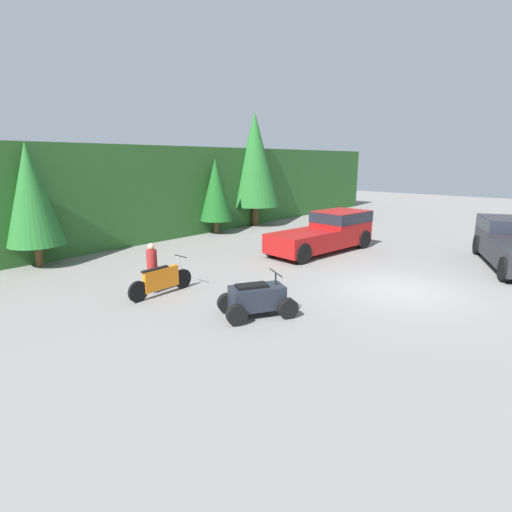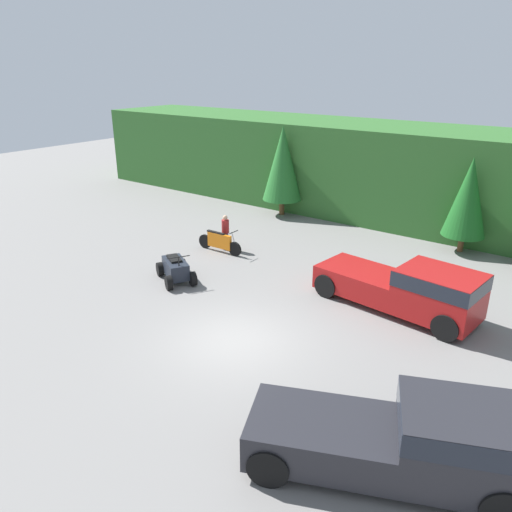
% 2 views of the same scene
% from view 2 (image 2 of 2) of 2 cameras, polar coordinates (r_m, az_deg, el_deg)
% --- Properties ---
extents(ground_plane, '(80.00, 80.00, 0.00)m').
position_cam_2_polar(ground_plane, '(16.06, -2.32, -9.60)').
color(ground_plane, slate).
extents(hillside_backdrop, '(44.00, 6.00, 5.03)m').
position_cam_2_polar(hillside_backdrop, '(28.63, 18.41, 8.67)').
color(hillside_backdrop, '#2D6028').
rests_on(hillside_backdrop, ground_plane).
extents(tree_left, '(2.21, 2.21, 5.03)m').
position_cam_2_polar(tree_left, '(28.37, 3.06, 10.52)').
color(tree_left, brown).
rests_on(tree_left, ground_plane).
extents(tree_mid_left, '(1.93, 1.93, 4.39)m').
position_cam_2_polar(tree_mid_left, '(24.44, 23.08, 6.19)').
color(tree_mid_left, brown).
rests_on(tree_mid_left, ground_plane).
extents(pickup_truck_red, '(5.97, 2.66, 1.85)m').
position_cam_2_polar(pickup_truck_red, '(18.03, 17.27, -3.49)').
color(pickup_truck_red, maroon).
rests_on(pickup_truck_red, ground_plane).
extents(pickup_truck_second, '(5.99, 4.06, 1.85)m').
position_cam_2_polar(pickup_truck_second, '(11.43, 17.33, -19.29)').
color(pickup_truck_second, '#232328').
rests_on(pickup_truck_second, ground_plane).
extents(dirt_bike, '(2.46, 0.60, 1.16)m').
position_cam_2_polar(dirt_bike, '(23.09, -4.19, 1.59)').
color(dirt_bike, black).
rests_on(dirt_bike, ground_plane).
extents(quad_atv, '(2.37, 2.04, 1.22)m').
position_cam_2_polar(quad_atv, '(20.28, -9.16, -1.51)').
color(quad_atv, black).
rests_on(quad_atv, ground_plane).
extents(rider_person, '(0.38, 0.38, 1.66)m').
position_cam_2_polar(rider_person, '(23.28, -3.51, 2.87)').
color(rider_person, navy).
rests_on(rider_person, ground_plane).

